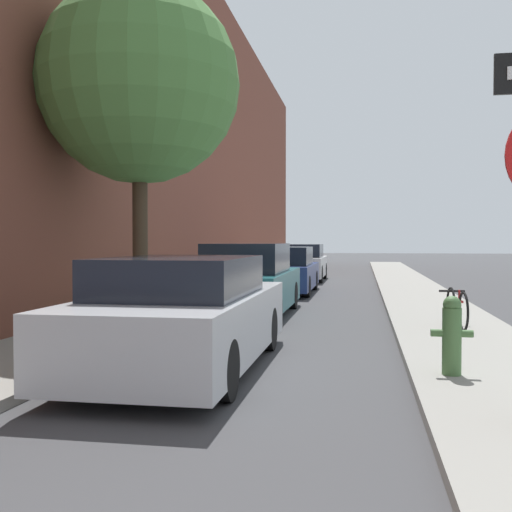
{
  "coord_description": "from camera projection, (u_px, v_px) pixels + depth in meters",
  "views": [
    {
      "loc": [
        1.37,
        -0.08,
        1.59
      ],
      "look_at": [
        -0.49,
        10.5,
        1.31
      ],
      "focal_mm": 42.53,
      "sensor_mm": 36.0,
      "label": 1
    }
  ],
  "objects": [
    {
      "name": "building_facade_left",
      "position": [
        156.0,
        101.0,
        16.7
      ],
      "size": [
        0.7,
        52.0,
        10.86
      ],
      "color": "brown",
      "rests_on": "ground"
    },
    {
      "name": "street_tree_near",
      "position": [
        139.0,
        84.0,
        10.39
      ],
      "size": [
        3.45,
        3.45,
        5.9
      ],
      "color": "#423323",
      "rests_on": "sidewalk_left"
    },
    {
      "name": "parked_car_teal",
      "position": [
        249.0,
        282.0,
        12.81
      ],
      "size": [
        1.72,
        4.51,
        1.53
      ],
      "color": "black",
      "rests_on": "ground"
    },
    {
      "name": "parked_car_white",
      "position": [
        303.0,
        263.0,
        23.9
      ],
      "size": [
        1.69,
        4.19,
        1.44
      ],
      "color": "black",
      "rests_on": "ground"
    },
    {
      "name": "bicycle",
      "position": [
        457.0,
        308.0,
        10.24
      ],
      "size": [
        0.44,
        1.59,
        0.65
      ],
      "rotation": [
        0.0,
        0.0,
        0.07
      ],
      "color": "black",
      "rests_on": "sidewalk_right"
    },
    {
      "name": "sidewalk_right",
      "position": [
        422.0,
        300.0,
        15.6
      ],
      "size": [
        2.0,
        52.0,
        0.12
      ],
      "color": "gray",
      "rests_on": "ground"
    },
    {
      "name": "parked_car_navy",
      "position": [
        286.0,
        271.0,
        18.22
      ],
      "size": [
        1.7,
        4.31,
        1.39
      ],
      "color": "black",
      "rests_on": "ground"
    },
    {
      "name": "sidewalk_left",
      "position": [
        204.0,
        296.0,
        16.61
      ],
      "size": [
        2.0,
        52.0,
        0.12
      ],
      "color": "gray",
      "rests_on": "ground"
    },
    {
      "name": "fire_hydrant",
      "position": [
        452.0,
        334.0,
        6.62
      ],
      "size": [
        0.45,
        0.21,
        0.87
      ],
      "color": "#47703D",
      "rests_on": "sidewalk_right"
    },
    {
      "name": "parked_car_silver",
      "position": [
        184.0,
        315.0,
        7.47
      ],
      "size": [
        1.83,
        4.56,
        1.39
      ],
      "color": "black",
      "rests_on": "ground"
    },
    {
      "name": "ground_plane",
      "position": [
        310.0,
        300.0,
        16.11
      ],
      "size": [
        120.0,
        120.0,
        0.0
      ],
      "primitive_type": "plane",
      "color": "#3D3D3F"
    }
  ]
}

